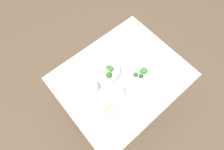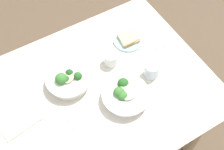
% 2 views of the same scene
% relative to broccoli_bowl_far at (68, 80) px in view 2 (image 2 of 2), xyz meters
% --- Properties ---
extents(ground_plane, '(6.00, 6.00, 0.00)m').
position_rel_broccoli_bowl_far_xyz_m(ground_plane, '(0.13, -0.11, -0.77)').
color(ground_plane, brown).
extents(dining_table, '(1.20, 0.97, 0.74)m').
position_rel_broccoli_bowl_far_xyz_m(dining_table, '(0.13, -0.11, -0.16)').
color(dining_table, beige).
rests_on(dining_table, ground_plane).
extents(broccoli_bowl_far, '(0.24, 0.24, 0.11)m').
position_rel_broccoli_bowl_far_xyz_m(broccoli_bowl_far, '(0.00, 0.00, 0.00)').
color(broccoli_bowl_far, silver).
rests_on(broccoli_bowl_far, dining_table).
extents(broccoli_bowl_near, '(0.25, 0.25, 0.09)m').
position_rel_broccoli_bowl_far_xyz_m(broccoli_bowl_near, '(0.21, -0.23, -0.00)').
color(broccoli_bowl_near, white).
rests_on(broccoli_bowl_near, dining_table).
extents(bread_side_plate, '(0.18, 0.18, 0.03)m').
position_rel_broccoli_bowl_far_xyz_m(bread_side_plate, '(0.44, 0.09, -0.02)').
color(bread_side_plate, '#99C6D1').
rests_on(bread_side_plate, dining_table).
extents(water_glass_center, '(0.08, 0.08, 0.08)m').
position_rel_broccoli_bowl_far_xyz_m(water_glass_center, '(0.27, 0.01, 0.00)').
color(water_glass_center, silver).
rests_on(water_glass_center, dining_table).
extents(water_glass_side, '(0.08, 0.08, 0.09)m').
position_rel_broccoli_bowl_far_xyz_m(water_glass_side, '(0.42, -0.18, 0.01)').
color(water_glass_side, silver).
rests_on(water_glass_side, dining_table).
extents(fork_by_far_bowl, '(0.02, 0.11, 0.00)m').
position_rel_broccoli_bowl_far_xyz_m(fork_by_far_bowl, '(-0.10, -0.20, -0.03)').
color(fork_by_far_bowl, '#B7B7BC').
rests_on(fork_by_far_bowl, dining_table).
extents(fork_by_near_bowl, '(0.11, 0.04, 0.00)m').
position_rel_broccoli_bowl_far_xyz_m(fork_by_near_bowl, '(0.59, -0.06, -0.03)').
color(fork_by_near_bowl, '#B7B7BC').
rests_on(fork_by_near_bowl, dining_table).
extents(table_knife_left, '(0.19, 0.08, 0.00)m').
position_rel_broccoli_bowl_far_xyz_m(table_knife_left, '(0.38, -0.44, -0.03)').
color(table_knife_left, '#B7B7BC').
rests_on(table_knife_left, dining_table).
extents(napkin_folded_upper, '(0.23, 0.15, 0.01)m').
position_rel_broccoli_bowl_far_xyz_m(napkin_folded_upper, '(-0.31, -0.08, -0.03)').
color(napkin_folded_upper, '#B1A997').
rests_on(napkin_folded_upper, dining_table).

